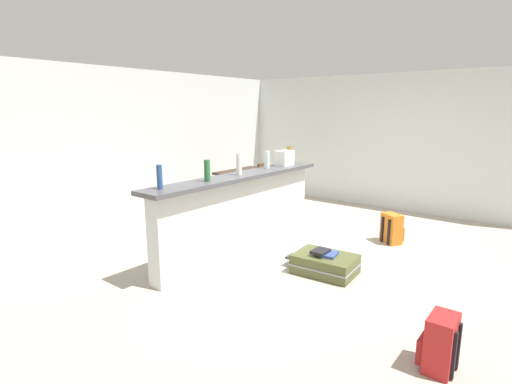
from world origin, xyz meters
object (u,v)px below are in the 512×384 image
(dining_chair_near_partition, at_px, (268,187))
(suitcase_flat_olive, at_px, (325,264))
(book_stack, at_px, (325,253))
(bottle_amber, at_px, (289,155))
(bottle_green, at_px, (207,171))
(bottle_clear, at_px, (267,160))
(dining_table, at_px, (249,176))
(backpack_red, at_px, (440,344))
(bottle_blue, at_px, (160,177))
(bottle_white, at_px, (239,164))
(grocery_bag, at_px, (285,158))
(backpack_orange, at_px, (392,229))

(dining_chair_near_partition, distance_m, suitcase_flat_olive, 2.67)
(book_stack, bearing_deg, dining_chair_near_partition, 50.64)
(bottle_amber, bearing_deg, book_stack, -132.05)
(bottle_green, bearing_deg, book_stack, -60.19)
(bottle_clear, bearing_deg, dining_table, 47.88)
(bottle_amber, xyz_separation_m, dining_chair_near_partition, (0.54, 0.78, -0.66))
(dining_table, xyz_separation_m, backpack_red, (-2.75, -4.03, -0.44))
(bottle_blue, relative_size, dining_chair_near_partition, 0.27)
(bottle_white, distance_m, bottle_clear, 0.69)
(grocery_bag, bearing_deg, book_stack, -127.79)
(backpack_red, xyz_separation_m, book_stack, (1.01, 1.48, 0.05))
(backpack_red, bearing_deg, bottle_clear, 59.98)
(bottle_blue, relative_size, bottle_green, 1.02)
(bottle_white, distance_m, dining_table, 2.37)
(dining_chair_near_partition, bearing_deg, bottle_clear, -144.43)
(suitcase_flat_olive, bearing_deg, dining_table, 55.91)
(book_stack, bearing_deg, bottle_amber, 47.95)
(bottle_white, height_order, bottle_clear, bottle_white)
(grocery_bag, bearing_deg, bottle_green, -178.79)
(dining_table, bearing_deg, suitcase_flat_olive, -124.09)
(suitcase_flat_olive, xyz_separation_m, book_stack, (-0.02, -0.01, 0.14))
(bottle_blue, distance_m, backpack_orange, 3.34)
(bottle_green, relative_size, book_stack, 0.88)
(bottle_green, xyz_separation_m, grocery_bag, (1.62, 0.03, -0.01))
(bottle_clear, xyz_separation_m, dining_table, (1.17, 1.30, -0.52))
(backpack_orange, bearing_deg, book_stack, 172.04)
(grocery_bag, relative_size, dining_chair_near_partition, 0.28)
(bottle_green, relative_size, dining_chair_near_partition, 0.27)
(backpack_orange, bearing_deg, bottle_green, 147.86)
(bottle_amber, distance_m, backpack_orange, 1.82)
(bottle_blue, height_order, backpack_red, bottle_blue)
(bottle_green, distance_m, bottle_clear, 1.25)
(bottle_blue, distance_m, book_stack, 2.02)
(bottle_blue, relative_size, backpack_orange, 0.60)
(backpack_red, bearing_deg, suitcase_flat_olive, 55.28)
(bottle_green, distance_m, suitcase_flat_olive, 1.73)
(dining_chair_near_partition, height_order, suitcase_flat_olive, dining_chair_near_partition)
(backpack_red, bearing_deg, bottle_green, 82.78)
(bottle_clear, relative_size, bottle_amber, 0.91)
(bottle_green, relative_size, grocery_bag, 0.96)
(bottle_blue, relative_size, grocery_bag, 0.97)
(backpack_orange, bearing_deg, dining_table, 85.96)
(bottle_green, xyz_separation_m, backpack_orange, (2.22, -1.40, -0.97))
(bottle_clear, bearing_deg, bottle_green, -176.47)
(bottle_clear, distance_m, backpack_orange, 2.01)
(bottle_clear, bearing_deg, backpack_orange, -56.46)
(bottle_white, distance_m, book_stack, 1.51)
(grocery_bag, height_order, backpack_orange, grocery_bag)
(bottle_green, distance_m, bottle_white, 0.56)
(bottle_white, relative_size, bottle_clear, 1.14)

